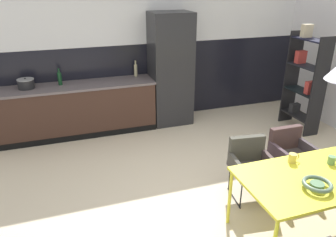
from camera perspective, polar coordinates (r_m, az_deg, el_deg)
name	(u,v)px	position (r m, az deg, el deg)	size (l,w,h in m)	color
ground_plane	(218,204)	(4.18, 8.80, -14.63)	(8.26, 8.26, 0.00)	beige
back_wall_splashback_dark	(152,81)	(6.36, -2.92, 6.62)	(6.35, 0.12, 1.46)	black
back_wall_panel_upper	(150,1)	(6.11, -3.21, 19.87)	(6.35, 0.12, 1.46)	silver
kitchen_counter	(71,110)	(5.91, -16.72, 1.41)	(2.94, 0.63, 0.90)	#3C261D
refrigerator_column	(171,70)	(6.03, 0.46, 8.58)	(0.73, 0.60, 2.04)	#232326
dining_table	(328,176)	(3.77, 26.25, -9.13)	(1.85, 0.88, 0.72)	gold
armchair_far_side	(250,160)	(4.17, 14.21, -7.17)	(0.54, 0.53, 0.76)	#3E3735
armchair_by_stool	(290,149)	(4.55, 20.64, -5.05)	(0.49, 0.48, 0.77)	#3E3735
fruit_bowl	(317,184)	(3.43, 24.76, -10.49)	(0.28, 0.28, 0.07)	#4C704C
mug_wide_latte	(332,160)	(3.92, 26.86, -6.53)	(0.12, 0.08, 0.09)	#5B8456
mug_dark_espresso	(293,158)	(3.78, 21.09, -6.50)	(0.13, 0.08, 0.10)	gold
cooking_pot	(26,84)	(5.82, -23.71, 5.62)	(0.27, 0.27, 0.18)	black
bottle_oil_tall	(60,78)	(5.80, -18.51, 6.71)	(0.07, 0.07, 0.29)	#0F3319
bottle_spice_small	(136,70)	(6.07, -5.71, 8.52)	(0.06, 0.06, 0.29)	tan
open_shelf_unit	(304,79)	(6.24, 22.86, 6.47)	(0.30, 0.74, 1.86)	black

